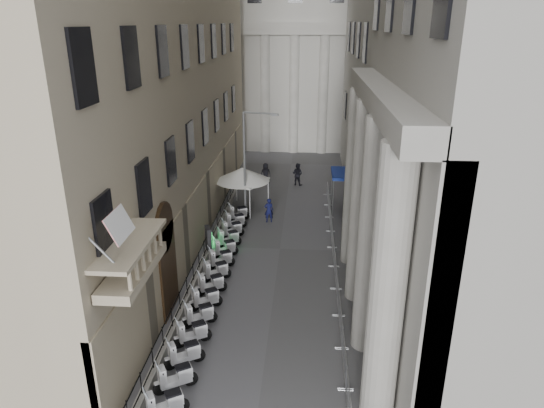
{
  "coord_description": "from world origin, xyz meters",
  "views": [
    {
      "loc": [
        1.54,
        -7.93,
        13.24
      ],
      "look_at": [
        -0.19,
        15.14,
        4.5
      ],
      "focal_mm": 32.0,
      "sensor_mm": 36.0,
      "label": 1
    }
  ],
  "objects_px": {
    "street_lamp": "(248,157)",
    "security_tent": "(238,172)",
    "pedestrian_a": "(269,210)",
    "info_kiosk": "(209,242)",
    "pedestrian_b": "(297,174)"
  },
  "relations": [
    {
      "from": "pedestrian_b",
      "to": "security_tent",
      "type": "bearing_deg",
      "value": 77.28
    },
    {
      "from": "pedestrian_b",
      "to": "street_lamp",
      "type": "bearing_deg",
      "value": 93.16
    },
    {
      "from": "street_lamp",
      "to": "security_tent",
      "type": "bearing_deg",
      "value": 127.86
    },
    {
      "from": "security_tent",
      "to": "street_lamp",
      "type": "bearing_deg",
      "value": -64.84
    },
    {
      "from": "security_tent",
      "to": "info_kiosk",
      "type": "distance_m",
      "value": 8.71
    },
    {
      "from": "security_tent",
      "to": "info_kiosk",
      "type": "height_order",
      "value": "security_tent"
    },
    {
      "from": "security_tent",
      "to": "pedestrian_b",
      "type": "height_order",
      "value": "security_tent"
    },
    {
      "from": "info_kiosk",
      "to": "pedestrian_b",
      "type": "relative_size",
      "value": 0.95
    },
    {
      "from": "street_lamp",
      "to": "info_kiosk",
      "type": "distance_m",
      "value": 7.35
    },
    {
      "from": "security_tent",
      "to": "pedestrian_a",
      "type": "distance_m",
      "value": 4.35
    },
    {
      "from": "info_kiosk",
      "to": "pedestrian_a",
      "type": "distance_m",
      "value": 6.35
    },
    {
      "from": "security_tent",
      "to": "pedestrian_a",
      "type": "height_order",
      "value": "security_tent"
    },
    {
      "from": "street_lamp",
      "to": "pedestrian_b",
      "type": "distance_m",
      "value": 9.12
    },
    {
      "from": "info_kiosk",
      "to": "pedestrian_b",
      "type": "xyz_separation_m",
      "value": [
        4.94,
        13.94,
        0.03
      ]
    },
    {
      "from": "pedestrian_a",
      "to": "security_tent",
      "type": "bearing_deg",
      "value": -61.75
    }
  ]
}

